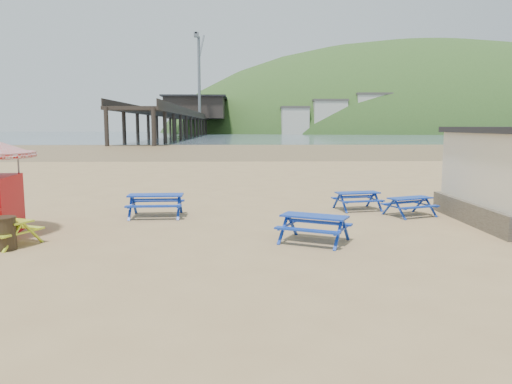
{
  "coord_description": "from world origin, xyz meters",
  "views": [
    {
      "loc": [
        -0.55,
        -14.89,
        3.18
      ],
      "look_at": [
        -0.05,
        1.5,
        1.0
      ],
      "focal_mm": 35.0,
      "sensor_mm": 36.0,
      "label": 1
    }
  ],
  "objects_px": {
    "picnic_table_blue_a": "(156,206)",
    "picnic_table_blue_b": "(357,201)",
    "picnic_table_yellow": "(3,232)",
    "litter_bin": "(5,233)"
  },
  "relations": [
    {
      "from": "picnic_table_yellow",
      "to": "litter_bin",
      "type": "height_order",
      "value": "litter_bin"
    },
    {
      "from": "picnic_table_blue_a",
      "to": "picnic_table_yellow",
      "type": "distance_m",
      "value": 5.32
    },
    {
      "from": "picnic_table_blue_b",
      "to": "litter_bin",
      "type": "xyz_separation_m",
      "value": [
        -10.52,
        -5.86,
        0.1
      ]
    },
    {
      "from": "picnic_table_blue_b",
      "to": "litter_bin",
      "type": "height_order",
      "value": "litter_bin"
    },
    {
      "from": "picnic_table_blue_b",
      "to": "picnic_table_yellow",
      "type": "distance_m",
      "value": 12.06
    },
    {
      "from": "litter_bin",
      "to": "picnic_table_blue_b",
      "type": "bearing_deg",
      "value": 29.13
    },
    {
      "from": "picnic_table_blue_a",
      "to": "picnic_table_blue_b",
      "type": "distance_m",
      "value": 7.53
    },
    {
      "from": "picnic_table_yellow",
      "to": "picnic_table_blue_b",
      "type": "bearing_deg",
      "value": 50.38
    },
    {
      "from": "picnic_table_blue_a",
      "to": "litter_bin",
      "type": "height_order",
      "value": "litter_bin"
    },
    {
      "from": "picnic_table_yellow",
      "to": "litter_bin",
      "type": "bearing_deg",
      "value": -36.1
    }
  ]
}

